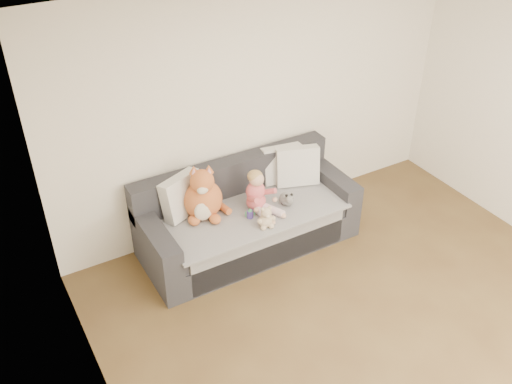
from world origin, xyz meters
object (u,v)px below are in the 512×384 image
Objects in this scene: plush_cat at (203,197)px; teddy_bear at (266,219)px; toddler at (258,194)px; sofa at (247,219)px; sippy_cup at (250,213)px.

plush_cat reaches higher than teddy_bear.
sofa is at bearing 109.49° from toddler.
toddler is 0.31m from teddy_bear.
teddy_bear is 0.21m from sippy_cup.
sofa is 19.76× the size of sippy_cup.
plush_cat is 0.64m from teddy_bear.
teddy_bear is (-0.01, -0.40, 0.26)m from sofa.
sofa is at bearing 99.36° from teddy_bear.
sofa is 0.37m from toddler.
sippy_cup is at bearing 117.92° from teddy_bear.
toddler is 0.54m from plush_cat.
teddy_bear is at bearing -72.61° from sippy_cup.
sofa is 0.30m from sippy_cup.
toddler reaches higher than sippy_cup.
plush_cat is at bearing 144.98° from sippy_cup.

